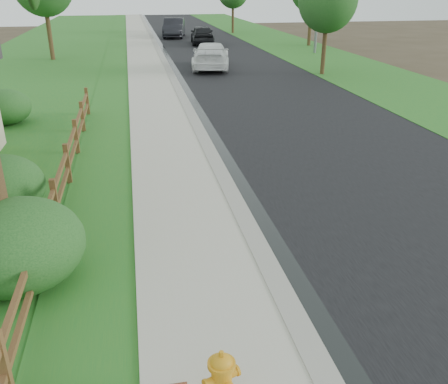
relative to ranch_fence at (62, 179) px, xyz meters
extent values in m
plane|color=#362D1D|center=(3.60, -6.40, -0.62)|extent=(120.00, 120.00, 0.00)
cube|color=black|center=(8.20, 28.60, -0.61)|extent=(8.00, 90.00, 0.02)
cube|color=gray|center=(4.00, 28.60, -0.56)|extent=(0.40, 90.00, 0.12)
cube|color=black|center=(4.35, 28.60, -0.60)|extent=(0.50, 90.00, 0.00)
cube|color=#ACAA96|center=(2.70, 28.60, -0.57)|extent=(2.20, 90.00, 0.10)
cube|color=#1C6322|center=(0.80, 28.60, -0.59)|extent=(1.60, 90.00, 0.06)
cube|color=#1C6322|center=(-4.40, 28.60, -0.60)|extent=(9.00, 90.00, 0.04)
cube|color=#1C6322|center=(15.10, 28.60, -0.60)|extent=(6.00, 90.00, 0.04)
cube|color=#4B2B19|center=(0.00, -6.00, -0.07)|extent=(0.12, 0.12, 1.10)
cube|color=#4B2B19|center=(0.00, -3.60, -0.07)|extent=(0.12, 0.12, 1.10)
cube|color=#4B2B19|center=(0.00, -1.20, -0.07)|extent=(0.12, 0.12, 1.10)
cube|color=#4B2B19|center=(0.00, 1.20, -0.07)|extent=(0.12, 0.12, 1.10)
cube|color=#4B2B19|center=(0.00, 3.60, -0.07)|extent=(0.12, 0.12, 1.10)
cube|color=#4B2B19|center=(0.00, 6.00, -0.07)|extent=(0.12, 0.12, 1.10)
cube|color=#4B2B19|center=(0.00, 8.40, -0.07)|extent=(0.12, 0.12, 1.10)
cube|color=#4B2B19|center=(0.00, -4.80, -0.17)|extent=(0.08, 2.35, 0.10)
cube|color=#4B2B19|center=(0.00, -4.80, 0.23)|extent=(0.08, 2.35, 0.10)
cube|color=#4B2B19|center=(0.00, -2.40, -0.17)|extent=(0.08, 2.35, 0.10)
cube|color=#4B2B19|center=(0.00, -2.40, 0.23)|extent=(0.08, 2.35, 0.10)
cube|color=#4B2B19|center=(0.00, 0.00, -0.17)|extent=(0.08, 2.35, 0.10)
cube|color=#4B2B19|center=(0.00, 0.00, 0.23)|extent=(0.08, 2.35, 0.10)
cube|color=#4B2B19|center=(0.00, 2.40, -0.17)|extent=(0.08, 2.35, 0.10)
cube|color=#4B2B19|center=(0.00, 2.40, 0.23)|extent=(0.08, 2.35, 0.10)
cube|color=#4B2B19|center=(0.00, 4.80, -0.17)|extent=(0.08, 2.35, 0.10)
cube|color=#4B2B19|center=(0.00, 4.80, 0.23)|extent=(0.08, 2.35, 0.10)
cube|color=#4B2B19|center=(0.00, 7.20, -0.17)|extent=(0.08, 2.35, 0.10)
cube|color=#4B2B19|center=(0.00, 7.20, 0.23)|extent=(0.08, 2.35, 0.10)
cylinder|color=#C67B17|center=(2.58, -6.60, -0.19)|extent=(0.25, 0.25, 0.57)
cylinder|color=#C67B17|center=(2.58, -6.60, 0.09)|extent=(0.34, 0.34, 0.05)
ellipsoid|color=#C67B17|center=(2.58, -6.60, 0.12)|extent=(0.27, 0.27, 0.21)
cylinder|color=#C67B17|center=(2.58, -6.60, 0.25)|extent=(0.06, 0.06, 0.08)
cylinder|color=#C67B17|center=(2.41, -6.67, -0.11)|extent=(0.18, 0.17, 0.13)
cylinder|color=#C67B17|center=(2.76, -6.54, -0.11)|extent=(0.18, 0.17, 0.13)
imported|color=white|center=(6.63, 18.54, 0.18)|extent=(3.11, 5.64, 1.55)
imported|color=black|center=(8.01, 31.24, 0.19)|extent=(2.26, 4.77, 1.58)
imported|color=black|center=(6.17, 37.33, 0.27)|extent=(2.69, 5.51, 1.74)
ellipsoid|color=brown|center=(-0.30, -3.24, -0.22)|extent=(1.36, 1.13, 0.79)
ellipsoid|color=#184318|center=(-0.30, -3.34, 0.16)|extent=(2.22, 2.22, 1.55)
ellipsoid|color=#184318|center=(-1.25, -0.40, 0.08)|extent=(2.01, 2.01, 1.39)
ellipsoid|color=#184318|center=(-2.90, 7.60, 0.03)|extent=(2.27, 2.27, 1.30)
cylinder|color=#392617|center=(12.60, 15.35, 1.15)|extent=(0.24, 0.24, 3.54)
cylinder|color=#392617|center=(-3.40, 24.14, 1.55)|extent=(0.30, 0.30, 4.34)
cylinder|color=#392617|center=(16.60, 28.42, 1.38)|extent=(0.27, 0.27, 4.00)
cylinder|color=#392617|center=(12.60, 40.39, 1.21)|extent=(0.25, 0.25, 3.66)
camera|label=1|loc=(1.80, -10.82, 4.22)|focal=38.00mm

